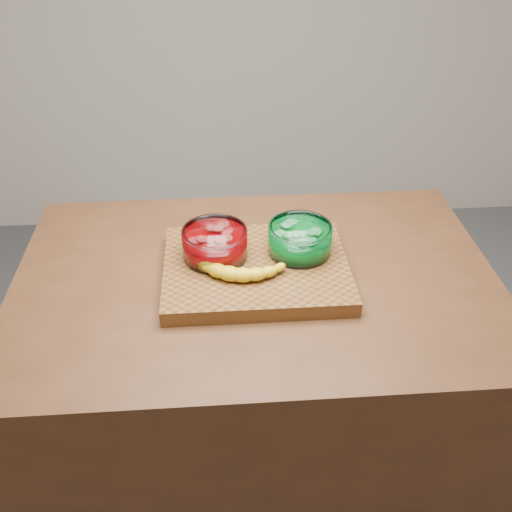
{
  "coord_description": "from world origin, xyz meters",
  "views": [
    {
      "loc": [
        -0.08,
        -1.12,
        1.76
      ],
      "look_at": [
        0.0,
        0.0,
        0.96
      ],
      "focal_mm": 40.0,
      "sensor_mm": 36.0,
      "label": 1
    }
  ],
  "objects": [
    {
      "name": "banana",
      "position": [
        -0.05,
        -0.02,
        0.96
      ],
      "size": [
        0.26,
        0.16,
        0.04
      ],
      "primitive_type": null,
      "color": "gold",
      "rests_on": "cutting_board"
    },
    {
      "name": "bowl_red",
      "position": [
        -0.1,
        0.04,
        0.98
      ],
      "size": [
        0.16,
        0.16,
        0.07
      ],
      "color": "white",
      "rests_on": "cutting_board"
    },
    {
      "name": "ground",
      "position": [
        0.0,
        0.0,
        0.0
      ],
      "size": [
        3.5,
        3.5,
        0.0
      ],
      "primitive_type": "plane",
      "color": "#545458",
      "rests_on": "ground"
    },
    {
      "name": "cutting_board",
      "position": [
        0.0,
        0.0,
        0.92
      ],
      "size": [
        0.45,
        0.35,
        0.04
      ],
      "primitive_type": "cube",
      "color": "brown",
      "rests_on": "counter"
    },
    {
      "name": "bowl_green",
      "position": [
        0.11,
        0.04,
        0.98
      ],
      "size": [
        0.16,
        0.16,
        0.07
      ],
      "color": "white",
      "rests_on": "cutting_board"
    },
    {
      "name": "counter",
      "position": [
        0.0,
        0.0,
        0.45
      ],
      "size": [
        1.2,
        0.8,
        0.9
      ],
      "primitive_type": "cube",
      "color": "#4C2B16",
      "rests_on": "ground"
    }
  ]
}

